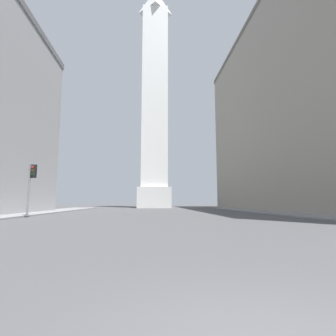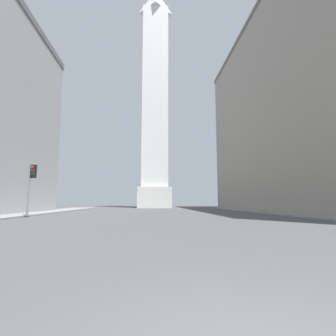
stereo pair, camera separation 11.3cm
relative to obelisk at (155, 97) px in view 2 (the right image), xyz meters
name	(u,v)px [view 2 (the right image)]	position (x,y,z in m)	size (l,w,h in m)	color
sidewalk_right	(322,216)	(15.48, -38.91, -27.48)	(5.00, 72.96, 0.15)	gray
building_right	(328,101)	(26.27, -26.33, -10.68)	(20.57, 57.77, 33.74)	gray
obelisk	(155,97)	(0.00, 0.00, 0.00)	(7.87, 7.87, 57.48)	silver
traffic_light_mid_left	(31,182)	(-12.61, -37.15, -24.16)	(0.77, 0.50, 5.14)	slate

